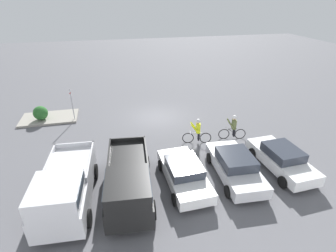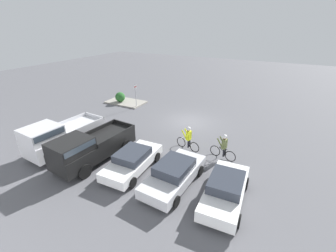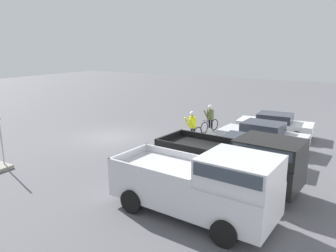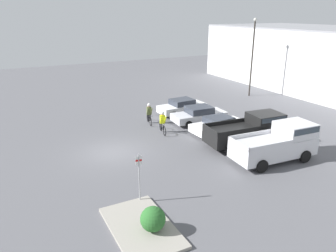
{
  "view_description": "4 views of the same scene",
  "coord_description": "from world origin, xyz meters",
  "px_view_note": "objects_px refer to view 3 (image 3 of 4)",
  "views": [
    {
      "loc": [
        3.39,
        18.62,
        8.86
      ],
      "look_at": [
        0.06,
        4.0,
        1.2
      ],
      "focal_mm": 28.0,
      "sensor_mm": 36.0,
      "label": 1
    },
    {
      "loc": [
        -6.98,
        17.31,
        8.16
      ],
      "look_at": [
        0.06,
        4.0,
        1.2
      ],
      "focal_mm": 24.0,
      "sensor_mm": 36.0,
      "label": 2
    },
    {
      "loc": [
        14.49,
        12.71,
        5.33
      ],
      "look_at": [
        0.06,
        4.0,
        1.2
      ],
      "focal_mm": 35.0,
      "sensor_mm": 36.0,
      "label": 3
    },
    {
      "loc": [
        19.31,
        -6.02,
        8.78
      ],
      "look_at": [
        0.06,
        4.0,
        1.2
      ],
      "focal_mm": 35.0,
      "sensor_mm": 36.0,
      "label": 4
    }
  ],
  "objects_px": {
    "pickup_truck_0": "(237,160)",
    "cyclist_1": "(210,118)",
    "fire_lane_sign": "(1,134)",
    "pickup_truck_1": "(204,184)",
    "sedan_2": "(245,149)",
    "cyclist_0": "(192,126)",
    "sedan_0": "(275,124)",
    "sedan_1": "(262,135)"
  },
  "relations": [
    {
      "from": "cyclist_0",
      "to": "fire_lane_sign",
      "type": "bearing_deg",
      "value": -33.12
    },
    {
      "from": "pickup_truck_0",
      "to": "sedan_0",
      "type": "bearing_deg",
      "value": -176.05
    },
    {
      "from": "sedan_0",
      "to": "cyclist_1",
      "type": "height_order",
      "value": "cyclist_1"
    },
    {
      "from": "sedan_1",
      "to": "sedan_2",
      "type": "xyz_separation_m",
      "value": [
        2.8,
        -0.05,
        -0.04
      ]
    },
    {
      "from": "sedan_1",
      "to": "pickup_truck_0",
      "type": "bearing_deg",
      "value": 5.5
    },
    {
      "from": "pickup_truck_0",
      "to": "fire_lane_sign",
      "type": "distance_m",
      "value": 10.26
    },
    {
      "from": "sedan_0",
      "to": "fire_lane_sign",
      "type": "xyz_separation_m",
      "value": [
        11.78,
        -9.1,
        0.85
      ]
    },
    {
      "from": "sedan_1",
      "to": "cyclist_1",
      "type": "bearing_deg",
      "value": -113.71
    },
    {
      "from": "sedan_0",
      "to": "cyclist_1",
      "type": "bearing_deg",
      "value": -73.39
    },
    {
      "from": "sedan_1",
      "to": "pickup_truck_1",
      "type": "distance_m",
      "value": 8.45
    },
    {
      "from": "sedan_1",
      "to": "pickup_truck_0",
      "type": "height_order",
      "value": "pickup_truck_0"
    },
    {
      "from": "pickup_truck_1",
      "to": "cyclist_1",
      "type": "distance_m",
      "value": 10.97
    },
    {
      "from": "pickup_truck_0",
      "to": "cyclist_1",
      "type": "bearing_deg",
      "value": -149.21
    },
    {
      "from": "sedan_0",
      "to": "cyclist_0",
      "type": "distance_m",
      "value": 5.24
    },
    {
      "from": "cyclist_0",
      "to": "fire_lane_sign",
      "type": "height_order",
      "value": "fire_lane_sign"
    },
    {
      "from": "pickup_truck_1",
      "to": "cyclist_0",
      "type": "bearing_deg",
      "value": -150.63
    },
    {
      "from": "pickup_truck_0",
      "to": "pickup_truck_1",
      "type": "distance_m",
      "value": 2.8
    },
    {
      "from": "pickup_truck_0",
      "to": "cyclist_0",
      "type": "xyz_separation_m",
      "value": [
        -4.82,
        -4.36,
        -0.22
      ]
    },
    {
      "from": "sedan_0",
      "to": "pickup_truck_0",
      "type": "distance_m",
      "value": 8.46
    },
    {
      "from": "sedan_0",
      "to": "cyclist_0",
      "type": "relative_size",
      "value": 2.37
    },
    {
      "from": "pickup_truck_0",
      "to": "cyclist_0",
      "type": "bearing_deg",
      "value": -137.83
    },
    {
      "from": "pickup_truck_1",
      "to": "cyclist_0",
      "type": "height_order",
      "value": "pickup_truck_1"
    },
    {
      "from": "pickup_truck_0",
      "to": "pickup_truck_1",
      "type": "bearing_deg",
      "value": -1.66
    },
    {
      "from": "cyclist_0",
      "to": "fire_lane_sign",
      "type": "distance_m",
      "value": 9.76
    },
    {
      "from": "sedan_2",
      "to": "cyclist_1",
      "type": "distance_m",
      "value": 5.85
    },
    {
      "from": "fire_lane_sign",
      "to": "sedan_1",
      "type": "bearing_deg",
      "value": 134.47
    },
    {
      "from": "sedan_1",
      "to": "fire_lane_sign",
      "type": "distance_m",
      "value": 12.84
    },
    {
      "from": "pickup_truck_0",
      "to": "cyclist_0",
      "type": "relative_size",
      "value": 3.04
    },
    {
      "from": "sedan_0",
      "to": "cyclist_1",
      "type": "relative_size",
      "value": 2.45
    },
    {
      "from": "sedan_2",
      "to": "pickup_truck_1",
      "type": "xyz_separation_m",
      "value": [
        5.63,
        0.51,
        0.51
      ]
    },
    {
      "from": "sedan_1",
      "to": "pickup_truck_0",
      "type": "xyz_separation_m",
      "value": [
        5.63,
        0.54,
        0.42
      ]
    },
    {
      "from": "sedan_0",
      "to": "sedan_1",
      "type": "bearing_deg",
      "value": 0.82
    },
    {
      "from": "pickup_truck_1",
      "to": "sedan_1",
      "type": "bearing_deg",
      "value": -176.86
    },
    {
      "from": "cyclist_0",
      "to": "sedan_0",
      "type": "bearing_deg",
      "value": 133.73
    },
    {
      "from": "sedan_0",
      "to": "pickup_truck_1",
      "type": "bearing_deg",
      "value": 2.56
    },
    {
      "from": "sedan_1",
      "to": "pickup_truck_1",
      "type": "relative_size",
      "value": 0.85
    },
    {
      "from": "pickup_truck_0",
      "to": "fire_lane_sign",
      "type": "relative_size",
      "value": 2.22
    },
    {
      "from": "sedan_0",
      "to": "pickup_truck_0",
      "type": "bearing_deg",
      "value": 3.95
    },
    {
      "from": "fire_lane_sign",
      "to": "pickup_truck_1",
      "type": "bearing_deg",
      "value": 93.26
    },
    {
      "from": "cyclist_1",
      "to": "sedan_2",
      "type": "bearing_deg",
      "value": 40.07
    },
    {
      "from": "pickup_truck_0",
      "to": "fire_lane_sign",
      "type": "height_order",
      "value": "fire_lane_sign"
    },
    {
      "from": "sedan_0",
      "to": "sedan_1",
      "type": "distance_m",
      "value": 2.8
    }
  ]
}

